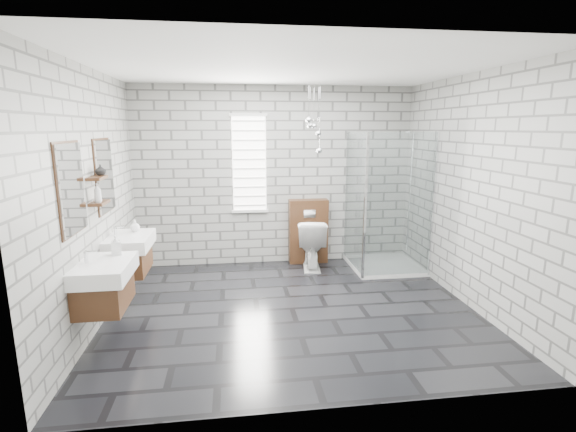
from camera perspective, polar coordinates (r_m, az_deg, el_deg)
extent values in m
cube|color=black|center=(5.02, 0.56, -12.65)|extent=(4.20, 3.60, 0.02)
cube|color=white|center=(4.61, 0.63, 19.80)|extent=(4.20, 3.60, 0.02)
cube|color=#9A9B95|center=(6.41, -1.71, 5.40)|extent=(4.20, 0.02, 2.70)
cube|color=#9A9B95|center=(2.88, 5.69, -2.81)|extent=(4.20, 0.02, 2.70)
cube|color=#9A9B95|center=(4.81, -25.18, 2.06)|extent=(0.02, 3.60, 2.70)
cube|color=#9A9B95|center=(5.34, 23.63, 3.09)|extent=(0.02, 3.60, 2.70)
cube|color=#482A16|center=(4.38, -23.83, -9.56)|extent=(0.42, 0.62, 0.30)
cube|color=silver|center=(4.32, -21.29, -9.23)|extent=(0.02, 0.35, 0.01)
cube|color=white|center=(4.30, -23.76, -6.77)|extent=(0.47, 0.70, 0.15)
cylinder|color=silver|center=(4.31, -25.90, -5.05)|extent=(0.04, 0.04, 0.12)
cylinder|color=silver|center=(4.28, -25.32, -4.41)|extent=(0.10, 0.02, 0.02)
cube|color=white|center=(4.20, -27.49, 3.34)|extent=(0.03, 0.55, 0.80)
cube|color=#482A16|center=(4.21, -27.65, 3.33)|extent=(0.01, 0.59, 0.84)
cube|color=#482A16|center=(5.30, -20.86, -5.65)|extent=(0.42, 0.62, 0.30)
cube|color=silver|center=(5.25, -18.76, -5.32)|extent=(0.02, 0.35, 0.01)
cube|color=white|center=(5.23, -20.78, -3.29)|extent=(0.47, 0.70, 0.15)
cylinder|color=silver|center=(5.24, -22.54, -1.89)|extent=(0.04, 0.04, 0.12)
cylinder|color=silver|center=(5.22, -22.05, -1.35)|extent=(0.10, 0.02, 0.02)
cube|color=white|center=(5.15, -23.77, 5.03)|extent=(0.03, 0.55, 0.80)
cube|color=#482A16|center=(5.16, -23.90, 5.02)|extent=(0.01, 0.59, 0.84)
cube|color=#482A16|center=(4.74, -24.41, 1.64)|extent=(0.14, 0.30, 0.03)
cube|color=#482A16|center=(4.71, -24.68, 4.75)|extent=(0.14, 0.30, 0.03)
cube|color=white|center=(6.33, -5.33, 7.10)|extent=(0.50, 0.02, 1.40)
cube|color=silver|center=(6.30, -5.45, 13.63)|extent=(0.56, 0.04, 0.04)
cube|color=silver|center=(6.42, -5.20, 0.67)|extent=(0.56, 0.04, 0.04)
cube|color=silver|center=(6.40, -5.21, 1.45)|extent=(0.48, 0.01, 0.02)
cube|color=silver|center=(6.37, -5.23, 2.69)|extent=(0.48, 0.01, 0.02)
cube|color=silver|center=(6.35, -5.26, 3.94)|extent=(0.48, 0.01, 0.02)
cube|color=silver|center=(6.33, -5.28, 5.19)|extent=(0.48, 0.01, 0.02)
cube|color=silver|center=(6.32, -5.31, 6.45)|extent=(0.48, 0.01, 0.02)
cube|color=silver|center=(6.31, -5.33, 7.72)|extent=(0.48, 0.01, 0.02)
cube|color=silver|center=(6.30, -5.36, 8.99)|extent=(0.48, 0.01, 0.02)
cube|color=silver|center=(6.29, -5.38, 10.26)|extent=(0.48, 0.01, 0.02)
cube|color=silver|center=(6.29, -5.41, 11.53)|extent=(0.48, 0.01, 0.03)
cube|color=silver|center=(6.29, -5.43, 12.81)|extent=(0.48, 0.01, 0.03)
cube|color=#482A16|center=(6.52, 2.78, -2.09)|extent=(0.60, 0.20, 1.00)
cube|color=silver|center=(6.35, 2.98, 0.31)|extent=(0.18, 0.01, 0.12)
cube|color=white|center=(6.57, 12.96, -6.55)|extent=(1.00, 1.00, 0.06)
cube|color=silver|center=(5.88, 15.06, 1.25)|extent=(1.00, 0.01, 2.00)
cube|color=silver|center=(6.17, 9.12, 2.00)|extent=(0.01, 1.00, 2.00)
cube|color=silver|center=(5.71, 10.51, 1.15)|extent=(0.03, 0.03, 2.00)
cube|color=silver|center=(6.08, 19.25, 1.33)|extent=(0.03, 0.03, 2.00)
cylinder|color=silver|center=(6.67, 16.34, 3.01)|extent=(0.02, 0.02, 1.80)
cylinder|color=silver|center=(6.56, 16.17, 10.96)|extent=(0.14, 0.14, 0.02)
sphere|color=silver|center=(5.92, 2.82, 13.01)|extent=(0.09, 0.09, 0.09)
cylinder|color=silver|center=(5.93, 2.85, 15.68)|extent=(0.01, 0.01, 0.46)
sphere|color=silver|center=(6.02, 4.29, 8.92)|extent=(0.09, 0.09, 0.09)
cylinder|color=silver|center=(6.01, 4.36, 13.59)|extent=(0.01, 0.01, 0.89)
sphere|color=silver|center=(6.06, 3.54, 12.19)|extent=(0.09, 0.09, 0.09)
cylinder|color=silver|center=(6.07, 3.58, 15.20)|extent=(0.01, 0.01, 0.55)
sphere|color=silver|center=(6.01, 3.00, 12.26)|extent=(0.09, 0.09, 0.09)
cylinder|color=silver|center=(6.02, 3.03, 15.26)|extent=(0.01, 0.01, 0.54)
sphere|color=silver|center=(6.04, 4.16, 11.22)|extent=(0.09, 0.09, 0.09)
cylinder|color=silver|center=(6.05, 4.21, 14.72)|extent=(0.01, 0.01, 0.65)
imported|color=white|center=(6.30, 3.19, -3.74)|extent=(0.51, 0.78, 0.75)
imported|color=#B2B2B2|center=(4.46, -22.48, -3.67)|extent=(0.11, 0.11, 0.20)
imported|color=#B2B2B2|center=(5.37, -20.22, -1.25)|extent=(0.12, 0.12, 0.15)
imported|color=#B2B2B2|center=(4.67, -24.61, 2.88)|extent=(0.09, 0.09, 0.20)
imported|color=#B2B2B2|center=(4.80, -24.26, 5.77)|extent=(0.13, 0.13, 0.11)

